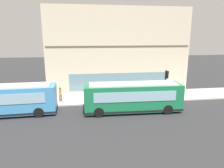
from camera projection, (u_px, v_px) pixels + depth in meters
ground at (132, 111)px, 21.43m from camera, size 120.00×120.00×0.00m
sidewalk_curb at (123, 97)px, 26.26m from camera, size 4.86×40.00×0.15m
building_corner at (115, 49)px, 31.41m from camera, size 8.63×19.87×11.65m
city_bus_nearside at (133, 97)px, 21.08m from camera, size 2.85×10.11×3.07m
city_bus_far_down_street at (4, 100)px, 20.07m from camera, size 2.92×10.13×3.07m
traffic_light_near_corner at (166, 79)px, 24.58m from camera, size 0.32×0.49×3.64m
fire_hydrant at (171, 92)px, 27.14m from camera, size 0.35×0.35×0.74m
pedestrian_walking_along_curb at (60, 93)px, 24.03m from camera, size 0.32×0.32×1.73m
pedestrian_near_building_entrance at (108, 90)px, 25.57m from camera, size 0.32×0.32×1.76m
pedestrian_by_light_pole at (121, 90)px, 25.53m from camera, size 0.32×0.32×1.73m
pedestrian_near_hydrant at (89, 95)px, 23.89m from camera, size 0.32×0.32×1.55m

